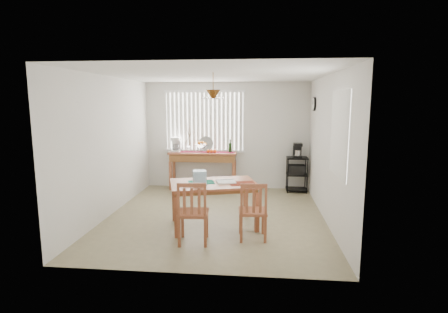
# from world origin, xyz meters

# --- Properties ---
(ground) EXTENTS (4.00, 4.50, 0.01)m
(ground) POSITION_xyz_m (0.00, 0.00, -0.01)
(ground) COLOR gray
(room_shell) EXTENTS (4.20, 4.70, 2.70)m
(room_shell) POSITION_xyz_m (0.00, 0.02, 1.69)
(room_shell) COLOR silver
(room_shell) RESTS_ON ground
(sideboard) EXTENTS (1.63, 0.46, 0.92)m
(sideboard) POSITION_xyz_m (-0.55, 2.00, 0.69)
(sideboard) COLOR #A05636
(sideboard) RESTS_ON ground
(sideboard_items) EXTENTS (1.55, 0.39, 0.70)m
(sideboard_items) POSITION_xyz_m (-0.83, 2.02, 1.06)
(sideboard_items) COLOR maroon
(sideboard_items) RESTS_ON sideboard
(wire_cart) EXTENTS (0.49, 0.39, 0.83)m
(wire_cart) POSITION_xyz_m (1.70, 2.00, 0.50)
(wire_cart) COLOR black
(wire_cart) RESTS_ON ground
(cart_items) EXTENTS (0.20, 0.23, 0.34)m
(cart_items) POSITION_xyz_m (1.70, 2.01, 0.99)
(cart_items) COLOR black
(cart_items) RESTS_ON wire_cart
(dining_table) EXTENTS (1.64, 1.29, 0.77)m
(dining_table) POSITION_xyz_m (0.03, -0.54, 0.68)
(dining_table) COLOR #A05636
(dining_table) RESTS_ON ground
(table_items) EXTENTS (1.20, 0.55, 0.25)m
(table_items) POSITION_xyz_m (-0.07, -0.69, 0.86)
(table_items) COLOR #12654B
(table_items) RESTS_ON dining_table
(chair_left) EXTENTS (0.49, 0.49, 0.98)m
(chair_left) POSITION_xyz_m (-0.18, -1.30, 0.48)
(chair_left) COLOR #A05636
(chair_left) RESTS_ON ground
(chair_right) EXTENTS (0.46, 0.46, 0.92)m
(chair_right) POSITION_xyz_m (0.71, -1.06, 0.45)
(chair_right) COLOR #A05636
(chair_right) RESTS_ON ground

